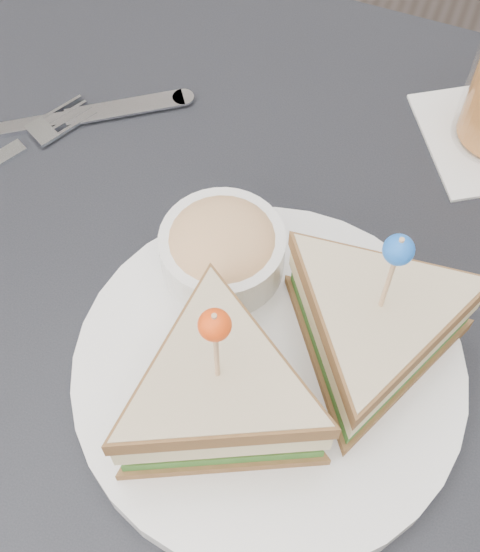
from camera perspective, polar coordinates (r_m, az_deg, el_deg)
name	(u,v)px	position (r m, az deg, el deg)	size (l,w,h in m)	color
ground_plane	(232,530)	(1.33, -0.59, -18.32)	(3.50, 3.50, 0.00)	#3F3833
table	(225,354)	(0.69, -1.08, -5.83)	(0.80, 0.80, 0.75)	black
plate_meal	(283,352)	(0.55, 3.18, -5.67)	(0.34, 0.32, 0.17)	white
cutlery_fork	(3,156)	(0.74, -17.17, 8.53)	(0.12, 0.20, 0.01)	white
cutlery_knife	(75,117)	(0.76, -12.11, 11.47)	(0.18, 0.13, 0.01)	silver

